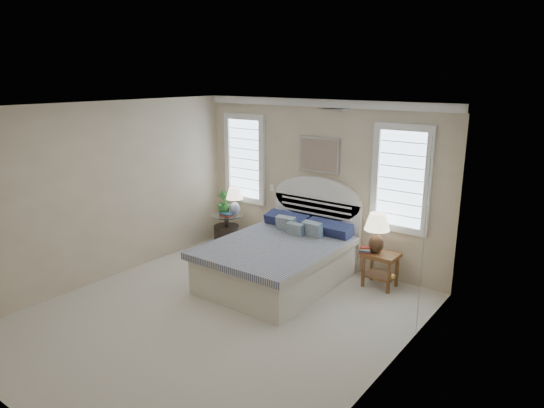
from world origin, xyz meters
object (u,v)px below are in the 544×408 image
(nightstand_right, at_px, (381,262))
(lamp_right, at_px, (377,229))
(bed, at_px, (282,257))
(side_table_left, at_px, (227,228))
(lamp_left, at_px, (235,198))
(floor_pot, at_px, (227,237))

(nightstand_right, relative_size, lamp_right, 0.87)
(bed, distance_m, lamp_right, 1.49)
(side_table_left, relative_size, lamp_right, 1.04)
(lamp_right, bearing_deg, side_table_left, -178.45)
(nightstand_right, height_order, lamp_right, lamp_right)
(nightstand_right, distance_m, lamp_right, 0.52)
(nightstand_right, xyz_separation_m, lamp_right, (-0.08, -0.02, 0.51))
(side_table_left, relative_size, nightstand_right, 1.19)
(bed, xyz_separation_m, lamp_right, (1.22, 0.67, 0.51))
(bed, xyz_separation_m, lamp_left, (-1.54, 0.70, 0.55))
(side_table_left, bearing_deg, lamp_right, 1.55)
(floor_pot, distance_m, lamp_right, 2.97)
(nightstand_right, bearing_deg, floor_pot, -178.20)
(bed, xyz_separation_m, floor_pot, (-1.66, 0.60, -0.18))
(lamp_left, xyz_separation_m, lamp_right, (2.76, -0.03, -0.03))
(nightstand_right, bearing_deg, side_table_left, -178.06)
(lamp_right, bearing_deg, floor_pot, -178.59)
(side_table_left, xyz_separation_m, nightstand_right, (2.95, 0.10, -0.00))
(side_table_left, bearing_deg, floor_pot, 154.88)
(side_table_left, bearing_deg, nightstand_right, 1.94)
(bed, height_order, side_table_left, bed)
(bed, height_order, lamp_left, bed)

